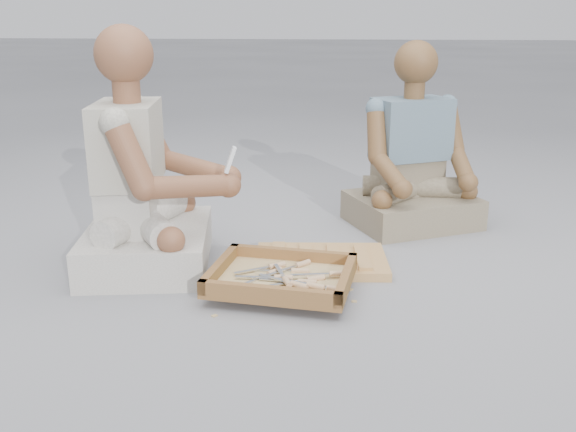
# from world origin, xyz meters

# --- Properties ---
(ground) EXTENTS (60.00, 60.00, 0.00)m
(ground) POSITION_xyz_m (0.00, 0.00, 0.00)
(ground) COLOR gray
(ground) RESTS_ON ground
(carved_panel) EXTENTS (0.59, 0.42, 0.04)m
(carved_panel) POSITION_xyz_m (0.08, 0.42, 0.02)
(carved_panel) COLOR #A76B40
(carved_panel) RESTS_ON ground
(tool_tray) EXTENTS (0.58, 0.48, 0.07)m
(tool_tray) POSITION_xyz_m (-0.06, 0.12, 0.06)
(tool_tray) COLOR brown
(tool_tray) RESTS_ON carved_panel
(chisel_0) EXTENTS (0.21, 0.09, 0.02)m
(chisel_0) POSITION_xyz_m (0.06, 0.02, 0.08)
(chisel_0) COLOR silver
(chisel_0) RESTS_ON tool_tray
(chisel_1) EXTENTS (0.22, 0.03, 0.02)m
(chisel_1) POSITION_xyz_m (0.02, 0.07, 0.07)
(chisel_1) COLOR silver
(chisel_1) RESTS_ON tool_tray
(chisel_2) EXTENTS (0.20, 0.12, 0.02)m
(chisel_2) POSITION_xyz_m (0.06, 0.10, 0.07)
(chisel_2) COLOR silver
(chisel_2) RESTS_ON tool_tray
(chisel_3) EXTENTS (0.22, 0.06, 0.02)m
(chisel_3) POSITION_xyz_m (0.14, 0.14, 0.08)
(chisel_3) COLOR silver
(chisel_3) RESTS_ON tool_tray
(chisel_4) EXTENTS (0.22, 0.03, 0.02)m
(chisel_4) POSITION_xyz_m (-0.07, 0.09, 0.07)
(chisel_4) COLOR silver
(chisel_4) RESTS_ON tool_tray
(chisel_5) EXTENTS (0.16, 0.17, 0.02)m
(chisel_5) POSITION_xyz_m (-0.00, 0.24, 0.07)
(chisel_5) COLOR silver
(chisel_5) RESTS_ON tool_tray
(chisel_6) EXTENTS (0.14, 0.19, 0.02)m
(chisel_6) POSITION_xyz_m (-0.10, 0.15, 0.06)
(chisel_6) COLOR silver
(chisel_6) RESTS_ON tool_tray
(chisel_7) EXTENTS (0.09, 0.21, 0.02)m
(chisel_7) POSITION_xyz_m (-0.04, 0.05, 0.08)
(chisel_7) COLOR silver
(chisel_7) RESTS_ON tool_tray
(chisel_8) EXTENTS (0.20, 0.12, 0.02)m
(chisel_8) POSITION_xyz_m (0.00, 0.03, 0.07)
(chisel_8) COLOR silver
(chisel_8) RESTS_ON tool_tray
(chisel_9) EXTENTS (0.19, 0.13, 0.02)m
(chisel_9) POSITION_xyz_m (-0.11, 0.21, 0.07)
(chisel_9) COLOR silver
(chisel_9) RESTS_ON tool_tray
(chisel_10) EXTENTS (0.21, 0.09, 0.02)m
(chisel_10) POSITION_xyz_m (0.14, -0.00, 0.08)
(chisel_10) COLOR silver
(chisel_10) RESTS_ON tool_tray
(chisel_11) EXTENTS (0.22, 0.04, 0.02)m
(chisel_11) POSITION_xyz_m (-0.01, 0.18, 0.06)
(chisel_11) COLOR silver
(chisel_11) RESTS_ON tool_tray
(wood_chip_0) EXTENTS (0.02, 0.02, 0.00)m
(wood_chip_0) POSITION_xyz_m (0.00, 0.03, 0.00)
(wood_chip_0) COLOR tan
(wood_chip_0) RESTS_ON ground
(wood_chip_1) EXTENTS (0.02, 0.02, 0.00)m
(wood_chip_1) POSITION_xyz_m (-0.27, -0.12, 0.00)
(wood_chip_1) COLOR tan
(wood_chip_1) RESTS_ON ground
(wood_chip_2) EXTENTS (0.02, 0.02, 0.00)m
(wood_chip_2) POSITION_xyz_m (0.29, 0.36, 0.00)
(wood_chip_2) COLOR tan
(wood_chip_2) RESTS_ON ground
(wood_chip_3) EXTENTS (0.02, 0.02, 0.00)m
(wood_chip_3) POSITION_xyz_m (0.22, 0.06, 0.00)
(wood_chip_3) COLOR tan
(wood_chip_3) RESTS_ON ground
(wood_chip_4) EXTENTS (0.02, 0.02, 0.00)m
(wood_chip_4) POSITION_xyz_m (-0.28, 0.19, 0.00)
(wood_chip_4) COLOR tan
(wood_chip_4) RESTS_ON ground
(wood_chip_5) EXTENTS (0.02, 0.02, 0.00)m
(wood_chip_5) POSITION_xyz_m (0.21, 0.17, 0.00)
(wood_chip_5) COLOR tan
(wood_chip_5) RESTS_ON ground
(wood_chip_6) EXTENTS (0.02, 0.02, 0.00)m
(wood_chip_6) POSITION_xyz_m (0.14, 0.35, 0.00)
(wood_chip_6) COLOR tan
(wood_chip_6) RESTS_ON ground
(wood_chip_7) EXTENTS (0.02, 0.02, 0.00)m
(wood_chip_7) POSITION_xyz_m (0.28, 0.52, 0.00)
(wood_chip_7) COLOR tan
(wood_chip_7) RESTS_ON ground
(craftsman) EXTENTS (0.72, 0.72, 1.00)m
(craftsman) POSITION_xyz_m (-0.67, 0.35, 0.34)
(craftsman) COLOR silver
(craftsman) RESTS_ON ground
(companion) EXTENTS (0.74, 0.68, 0.92)m
(companion) POSITION_xyz_m (0.50, 1.06, 0.31)
(companion) COLOR gray
(companion) RESTS_ON ground
(mobile_phone) EXTENTS (0.06, 0.06, 0.11)m
(mobile_phone) POSITION_xyz_m (-0.29, 0.35, 0.47)
(mobile_phone) COLOR white
(mobile_phone) RESTS_ON craftsman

